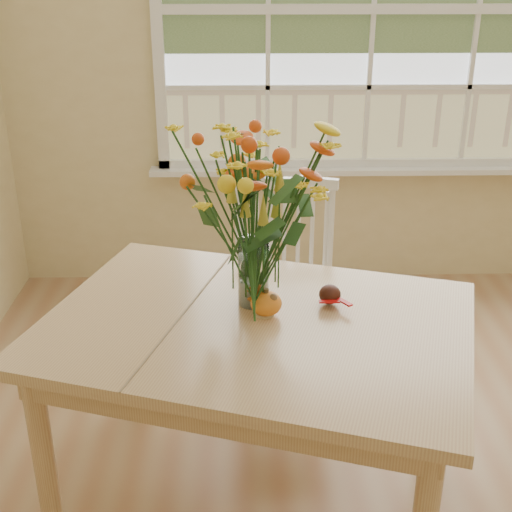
{
  "coord_description": "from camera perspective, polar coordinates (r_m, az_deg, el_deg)",
  "views": [
    {
      "loc": [
        -0.69,
        -1.54,
        1.81
      ],
      "look_at": [
        -0.65,
        0.41,
        0.95
      ],
      "focal_mm": 48.0,
      "sensor_mm": 36.0,
      "label": 1
    }
  ],
  "objects": [
    {
      "name": "wall_back",
      "position": [
        3.88,
        9.48,
        16.73
      ],
      "size": [
        4.0,
        0.02,
        2.7
      ],
      "primitive_type": "cube",
      "color": "#D7C289",
      "rests_on": "floor"
    },
    {
      "name": "dark_gourd",
      "position": [
        2.32,
        6.17,
        -3.28
      ],
      "size": [
        0.13,
        0.12,
        0.07
      ],
      "color": "#38160F",
      "rests_on": "dining_table"
    },
    {
      "name": "pumpkin",
      "position": [
        2.23,
        0.85,
        -4.07
      ],
      "size": [
        0.1,
        0.1,
        0.08
      ],
      "primitive_type": "ellipsoid",
      "color": "orange",
      "rests_on": "dining_table"
    },
    {
      "name": "turkey_figurine",
      "position": [
        2.23,
        0.74,
        -4.04
      ],
      "size": [
        0.08,
        0.06,
        0.1
      ],
      "rotation": [
        0.0,
        0.0,
        0.01
      ],
      "color": "#CCB78C",
      "rests_on": "dining_table"
    },
    {
      "name": "windsor_chair",
      "position": [
        2.93,
        2.39,
        -2.17
      ],
      "size": [
        0.44,
        0.42,
        0.94
      ],
      "rotation": [
        0.0,
        0.0,
        -0.02
      ],
      "color": "white",
      "rests_on": "floor"
    },
    {
      "name": "window",
      "position": [
        3.83,
        9.78,
        19.35
      ],
      "size": [
        2.42,
        0.12,
        1.74
      ],
      "color": "silver",
      "rests_on": "wall_back"
    },
    {
      "name": "dining_table",
      "position": [
        2.26,
        0.01,
        -7.44
      ],
      "size": [
        1.58,
        1.33,
        0.73
      ],
      "rotation": [
        0.0,
        0.0,
        -0.3
      ],
      "color": "tan",
      "rests_on": "floor"
    },
    {
      "name": "flower_vase",
      "position": [
        2.19,
        -0.22,
        4.21
      ],
      "size": [
        0.49,
        0.49,
        0.58
      ],
      "color": "white",
      "rests_on": "dining_table"
    }
  ]
}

